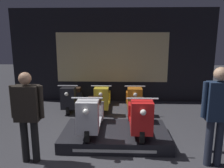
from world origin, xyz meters
TOP-DOWN VIEW (x-y plane):
  - ground_plane at (0.00, 0.00)m, footprint 30.00×30.00m
  - shop_wall_back at (0.00, 4.12)m, footprint 7.00×0.09m
  - display_platform at (0.18, 0.97)m, footprint 2.27×1.34m
  - scooter_display_left at (-0.33, 0.94)m, footprint 0.58×1.53m
  - scooter_display_right at (0.69, 0.94)m, footprint 0.58×1.53m
  - scooter_backrow_0 at (-1.22, 3.11)m, footprint 0.58×1.53m
  - scooter_backrow_1 at (-0.26, 3.11)m, footprint 0.58×1.53m
  - scooter_backrow_2 at (0.71, 3.11)m, footprint 0.58×1.53m
  - person_left_browsing at (-1.32, 0.09)m, footprint 0.58×0.24m
  - person_right_browsing at (1.92, 0.09)m, footprint 0.54×0.23m
  - street_bollard at (2.03, 0.57)m, footprint 0.10×0.10m

SIDE VIEW (x-z plane):
  - ground_plane at x=0.00m, z-range 0.00..0.00m
  - display_platform at x=0.18m, z-range 0.00..0.24m
  - scooter_backrow_0 at x=-1.22m, z-range -0.09..0.79m
  - scooter_backrow_1 at x=-0.26m, z-range -0.09..0.79m
  - scooter_backrow_2 at x=0.71m, z-range -0.09..0.79m
  - street_bollard at x=2.03m, z-range 0.00..0.96m
  - scooter_display_left at x=-0.33m, z-range 0.15..1.04m
  - scooter_display_right at x=0.69m, z-range 0.15..1.04m
  - person_left_browsing at x=-1.32m, z-range 0.14..1.79m
  - person_right_browsing at x=1.92m, z-range 0.14..1.89m
  - shop_wall_back at x=0.00m, z-range 0.00..3.20m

